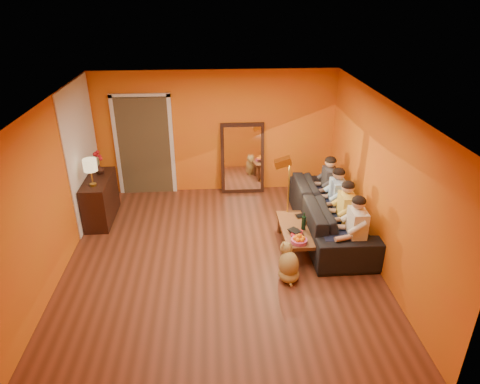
{
  "coord_description": "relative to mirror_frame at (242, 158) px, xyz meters",
  "views": [
    {
      "loc": [
        -0.09,
        -5.86,
        4.11
      ],
      "look_at": [
        0.35,
        0.5,
        1.0
      ],
      "focal_mm": 32.0,
      "sensor_mm": 36.0,
      "label": 1
    }
  ],
  "objects": [
    {
      "name": "person_mid_right",
      "position": [
        1.58,
        -1.76,
        -0.15
      ],
      "size": [
        0.7,
        0.44,
        1.22
      ],
      "primitive_type": null,
      "color": "#98C0EB",
      "rests_on": "sofa"
    },
    {
      "name": "mirror_frame",
      "position": [
        0.0,
        0.0,
        0.0
      ],
      "size": [
        0.92,
        0.27,
        1.51
      ],
      "primitive_type": "cube",
      "rotation": [
        -0.14,
        0.0,
        0.0
      ],
      "color": "#321710",
      "rests_on": "floor"
    },
    {
      "name": "white_accent",
      "position": [
        -3.04,
        -0.88,
        0.54
      ],
      "size": [
        0.02,
        1.9,
        2.58
      ],
      "primitive_type": "cube",
      "color": "white",
      "rests_on": "wall_left"
    },
    {
      "name": "dog",
      "position": [
        0.47,
        -3.17,
        -0.46
      ],
      "size": [
        0.38,
        0.54,
        0.59
      ],
      "primitive_type": null,
      "rotation": [
        0.0,
        0.0,
        0.12
      ],
      "color": "#A88B4C",
      "rests_on": "floor"
    },
    {
      "name": "floor_lamp",
      "position": [
        0.68,
        -1.81,
        -0.04
      ],
      "size": [
        0.32,
        0.27,
        1.44
      ],
      "primitive_type": null,
      "rotation": [
        0.0,
        0.0,
        -0.11
      ],
      "color": "gold",
      "rests_on": "floor"
    },
    {
      "name": "sideboard",
      "position": [
        -2.79,
        -1.08,
        -0.34
      ],
      "size": [
        0.44,
        1.18,
        0.85
      ],
      "primitive_type": "cube",
      "color": "#321710",
      "rests_on": "floor"
    },
    {
      "name": "door_jamb_right",
      "position": [
        -1.48,
        0.08,
        0.29
      ],
      "size": [
        0.08,
        0.06,
        2.2
      ],
      "primitive_type": "cube",
      "color": "white",
      "rests_on": "wall_back"
    },
    {
      "name": "person_far_right",
      "position": [
        1.58,
        -1.21,
        -0.15
      ],
      "size": [
        0.7,
        0.44,
        1.22
      ],
      "primitive_type": null,
      "color": "#323237",
      "rests_on": "sofa"
    },
    {
      "name": "laptop",
      "position": [
        0.97,
        -2.03,
        -0.33
      ],
      "size": [
        0.37,
        0.29,
        0.03
      ],
      "primitive_type": "imported",
      "rotation": [
        0.0,
        0.0,
        0.24
      ],
      "color": "black",
      "rests_on": "coffee_table"
    },
    {
      "name": "coffee_table",
      "position": [
        0.79,
        -2.38,
        -0.55
      ],
      "size": [
        0.62,
        1.22,
        0.42
      ],
      "primitive_type": null,
      "rotation": [
        0.0,
        0.0,
        0.0
      ],
      "color": "brown",
      "rests_on": "floor"
    },
    {
      "name": "flowers",
      "position": [
        -2.79,
        -0.83,
        0.45
      ],
      "size": [
        0.17,
        0.17,
        0.48
      ],
      "primitive_type": null,
      "color": "#AE131D",
      "rests_on": "vase"
    },
    {
      "name": "person_far_left",
      "position": [
        1.58,
        -2.86,
        -0.15
      ],
      "size": [
        0.7,
        0.44,
        1.22
      ],
      "primitive_type": null,
      "color": "beige",
      "rests_on": "sofa"
    },
    {
      "name": "table_lamp",
      "position": [
        -2.79,
        -1.38,
        0.34
      ],
      "size": [
        0.24,
        0.24,
        0.51
      ],
      "primitive_type": null,
      "color": "beige",
      "rests_on": "sideboard"
    },
    {
      "name": "person_mid_left",
      "position": [
        1.58,
        -2.31,
        -0.15
      ],
      "size": [
        0.7,
        0.44,
        1.22
      ],
      "primitive_type": null,
      "color": "gold",
      "rests_on": "sofa"
    },
    {
      "name": "book_mid",
      "position": [
        0.62,
        -2.57,
        -0.31
      ],
      "size": [
        0.24,
        0.28,
        0.02
      ],
      "primitive_type": "imported",
      "rotation": [
        0.0,
        0.0,
        -0.37
      ],
      "color": "#AE131D",
      "rests_on": "book_lower"
    },
    {
      "name": "book_lower",
      "position": [
        0.61,
        -2.58,
        -0.33
      ],
      "size": [
        0.24,
        0.28,
        0.02
      ],
      "primitive_type": "imported",
      "rotation": [
        0.0,
        0.0,
        0.28
      ],
      "color": "#321710",
      "rests_on": "coffee_table"
    },
    {
      "name": "room_shell",
      "position": [
        -0.55,
        -2.26,
        0.54
      ],
      "size": [
        5.0,
        5.5,
        2.6
      ],
      "color": "brown",
      "rests_on": "ground"
    },
    {
      "name": "door_header",
      "position": [
        -2.05,
        0.08,
        1.36
      ],
      "size": [
        1.22,
        0.06,
        0.08
      ],
      "primitive_type": "cube",
      "color": "white",
      "rests_on": "wall_back"
    },
    {
      "name": "mirror_glass",
      "position": [
        0.0,
        -0.04,
        0.0
      ],
      "size": [
        0.78,
        0.21,
        1.35
      ],
      "primitive_type": "cube",
      "rotation": [
        -0.14,
        0.0,
        0.0
      ],
      "color": "white",
      "rests_on": "mirror_frame"
    },
    {
      "name": "vase",
      "position": [
        -2.79,
        -0.83,
        0.18
      ],
      "size": [
        0.17,
        0.17,
        0.18
      ],
      "primitive_type": "imported",
      "color": "#321710",
      "rests_on": "sideboard"
    },
    {
      "name": "door_jamb_left",
      "position": [
        -2.62,
        0.08,
        0.29
      ],
      "size": [
        0.08,
        0.06,
        2.2
      ],
      "primitive_type": "cube",
      "color": "white",
      "rests_on": "wall_back"
    },
    {
      "name": "book_upper",
      "position": [
        0.61,
        -2.59,
        -0.29
      ],
      "size": [
        0.23,
        0.25,
        0.02
      ],
      "primitive_type": "imported",
      "rotation": [
        0.0,
        0.0,
        0.59
      ],
      "color": "black",
      "rests_on": "book_mid"
    },
    {
      "name": "doorway_recess",
      "position": [
        -2.05,
        0.2,
        0.29
      ],
      "size": [
        1.06,
        0.3,
        2.1
      ],
      "primitive_type": "cube",
      "color": "#3F2D19",
      "rests_on": "floor"
    },
    {
      "name": "sofa",
      "position": [
        1.45,
        -1.86,
        -0.37
      ],
      "size": [
        2.68,
        1.05,
        0.78
      ],
      "primitive_type": "imported",
      "rotation": [
        0.0,
        0.0,
        1.57
      ],
      "color": "black",
      "rests_on": "floor"
    },
    {
      "name": "fruit_bowl",
      "position": [
        0.69,
        -2.83,
        -0.26
      ],
      "size": [
        0.26,
        0.26,
        0.16
      ],
      "primitive_type": null,
      "color": "#C5457B",
      "rests_on": "coffee_table"
    },
    {
      "name": "wine_bottle",
      "position": [
        0.84,
        -2.43,
        -0.18
      ],
      "size": [
        0.07,
        0.07,
        0.31
      ],
      "primitive_type": "cylinder",
      "color": "black",
      "rests_on": "coffee_table"
    },
    {
      "name": "tumbler",
      "position": [
        0.91,
        -2.26,
        -0.3
      ],
      "size": [
        0.1,
        0.1,
        0.08
      ],
      "primitive_type": "imported",
      "rotation": [
        0.0,
        0.0,
        -0.16
      ],
      "color": "#B27F3F",
      "rests_on": "coffee_table"
    }
  ]
}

